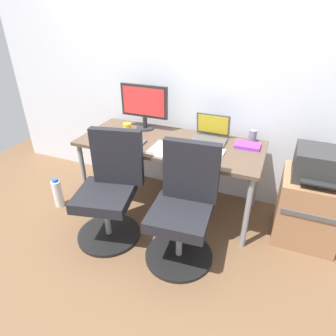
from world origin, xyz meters
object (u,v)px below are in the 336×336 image
object	(u,v)px
office_chair_left	(110,192)
open_laptop	(210,134)
printer	(321,165)
desktop_monitor	(144,104)
side_cabinet	(308,208)
water_bottle_on_floor	(58,193)
office_chair_right	(183,210)
coffee_mug	(127,128)

from	to	relation	value
office_chair_left	open_laptop	size ratio (longest dim) A/B	3.03
printer	desktop_monitor	size ratio (longest dim) A/B	0.83
desktop_monitor	side_cabinet	bearing A→B (deg)	-6.37
printer	open_laptop	distance (m)	0.93
office_chair_left	water_bottle_on_floor	size ratio (longest dim) A/B	3.03
side_cabinet	desktop_monitor	size ratio (longest dim) A/B	1.22
office_chair_right	water_bottle_on_floor	world-z (taller)	office_chair_right
side_cabinet	coffee_mug	bearing A→B (deg)	179.50
office_chair_left	side_cabinet	world-z (taller)	office_chair_left
office_chair_right	printer	xyz separation A→B (m)	(0.90, 0.59, 0.28)
side_cabinet	printer	distance (m)	0.41
desktop_monitor	open_laptop	distance (m)	0.70
water_bottle_on_floor	desktop_monitor	world-z (taller)	desktop_monitor
printer	desktop_monitor	xyz separation A→B (m)	(-1.59, 0.18, 0.25)
office_chair_left	desktop_monitor	size ratio (longest dim) A/B	1.96
printer	water_bottle_on_floor	size ratio (longest dim) A/B	1.29
printer	open_laptop	size ratio (longest dim) A/B	1.29
coffee_mug	desktop_monitor	bearing A→B (deg)	55.93
office_chair_right	open_laptop	size ratio (longest dim) A/B	3.03
office_chair_right	side_cabinet	size ratio (longest dim) A/B	1.61
office_chair_right	desktop_monitor	world-z (taller)	desktop_monitor
printer	office_chair_right	bearing A→B (deg)	-146.83
office_chair_left	open_laptop	world-z (taller)	office_chair_left
printer	coffee_mug	bearing A→B (deg)	179.47
printer	coffee_mug	world-z (taller)	printer
printer	coffee_mug	size ratio (longest dim) A/B	4.35
printer	water_bottle_on_floor	xyz separation A→B (m)	(-2.27, -0.46, -0.56)
office_chair_right	coffee_mug	world-z (taller)	office_chair_right
office_chair_right	desktop_monitor	xyz separation A→B (m)	(-0.69, 0.77, 0.53)
water_bottle_on_floor	open_laptop	distance (m)	1.61
side_cabinet	desktop_monitor	xyz separation A→B (m)	(-1.59, 0.18, 0.66)
office_chair_right	water_bottle_on_floor	xyz separation A→B (m)	(-1.37, 0.13, -0.28)
side_cabinet	printer	size ratio (longest dim) A/B	1.46
office_chair_left	office_chair_right	size ratio (longest dim) A/B	1.00
water_bottle_on_floor	desktop_monitor	xyz separation A→B (m)	(0.68, 0.64, 0.81)
open_laptop	coffee_mug	bearing A→B (deg)	-170.42
water_bottle_on_floor	office_chair_right	bearing A→B (deg)	-5.44
office_chair_left	office_chair_right	world-z (taller)	same
side_cabinet	office_chair_right	bearing A→B (deg)	-146.79
office_chair_left	printer	bearing A→B (deg)	20.90
desktop_monitor	open_laptop	xyz separation A→B (m)	(0.68, -0.03, -0.19)
office_chair_left	printer	size ratio (longest dim) A/B	2.35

